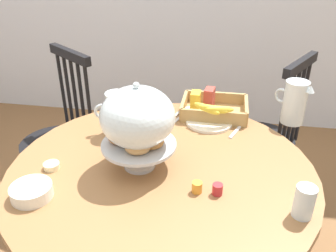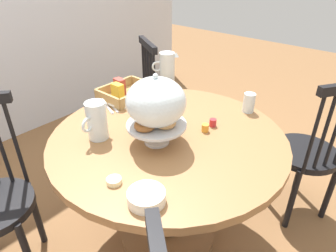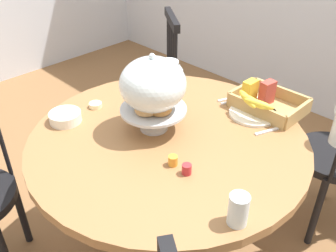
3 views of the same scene
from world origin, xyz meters
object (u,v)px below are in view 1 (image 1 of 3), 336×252
object	(u,v)px
windsor_chair_far_side	(60,143)
pastry_stand_with_dome	(138,120)
cereal_basket	(211,108)
orange_juice_pitcher	(118,115)
windsor_chair_facing_door	(263,141)
milk_pitcher	(294,104)
drinking_glass	(304,202)
dining_table	(162,212)
china_plate_large	(209,122)
butter_dish	(52,166)
cereal_bowl	(32,192)
china_plate_small	(195,113)

from	to	relation	value
windsor_chair_far_side	pastry_stand_with_dome	distance (m)	0.95
cereal_basket	windsor_chair_far_side	bearing A→B (deg)	175.17
orange_juice_pitcher	cereal_basket	xyz separation A→B (m)	(0.40, 0.23, -0.04)
windsor_chair_facing_door	pastry_stand_with_dome	size ratio (longest dim) A/B	2.83
milk_pitcher	drinking_glass	distance (m)	0.65
dining_table	pastry_stand_with_dome	bearing A→B (deg)	-178.86
windsor_chair_far_side	china_plate_large	distance (m)	0.91
dining_table	milk_pitcher	world-z (taller)	milk_pitcher
china_plate_large	dining_table	bearing A→B (deg)	-111.42
orange_juice_pitcher	butter_dish	size ratio (longest dim) A/B	3.14
dining_table	china_plate_large	size ratio (longest dim) A/B	5.31
dining_table	windsor_chair_far_side	distance (m)	0.89
china_plate_large	drinking_glass	bearing A→B (deg)	-60.15
dining_table	pastry_stand_with_dome	size ratio (longest dim) A/B	3.39
pastry_stand_with_dome	drinking_glass	distance (m)	0.61
windsor_chair_far_side	cereal_bowl	world-z (taller)	windsor_chair_far_side
cereal_basket	china_plate_large	bearing A→B (deg)	-92.94
pastry_stand_with_dome	china_plate_small	xyz separation A→B (m)	(0.17, 0.45, -0.18)
milk_pitcher	butter_dish	xyz separation A→B (m)	(-0.94, -0.54, -0.08)
windsor_chair_facing_door	drinking_glass	distance (m)	1.00
windsor_chair_far_side	china_plate_small	world-z (taller)	windsor_chair_far_side
milk_pitcher	cereal_basket	size ratio (longest dim) A/B	0.64
windsor_chair_facing_door	cereal_bowl	distance (m)	1.35
china_plate_large	orange_juice_pitcher	bearing A→B (deg)	-158.58
milk_pitcher	china_plate_large	world-z (taller)	milk_pitcher
windsor_chair_far_side	cereal_basket	bearing A→B (deg)	-4.83
pastry_stand_with_dome	drinking_glass	size ratio (longest dim) A/B	3.13
china_plate_small	china_plate_large	bearing A→B (deg)	-36.93
dining_table	milk_pitcher	xyz separation A→B (m)	(0.53, 0.47, 0.31)
windsor_chair_facing_door	windsor_chair_far_side	xyz separation A→B (m)	(-1.16, -0.21, 0.00)
windsor_chair_facing_door	butter_dish	distance (m)	1.24
orange_juice_pitcher	drinking_glass	size ratio (longest dim) A/B	1.71
cereal_basket	drinking_glass	size ratio (longest dim) A/B	2.87
windsor_chair_facing_door	cereal_basket	size ratio (longest dim) A/B	3.09
pastry_stand_with_dome	orange_juice_pitcher	size ratio (longest dim) A/B	1.83
dining_table	milk_pitcher	bearing A→B (deg)	41.17
cereal_bowl	butter_dish	size ratio (longest dim) A/B	2.33
orange_juice_pitcher	pastry_stand_with_dome	bearing A→B (deg)	-57.48
dining_table	milk_pitcher	distance (m)	0.77
windsor_chair_facing_door	pastry_stand_with_dome	xyz separation A→B (m)	(-0.54, -0.76, 0.48)
cereal_basket	china_plate_small	xyz separation A→B (m)	(-0.08, -0.02, -0.03)
dining_table	china_plate_large	world-z (taller)	china_plate_large
cereal_bowl	dining_table	bearing A→B (deg)	30.98
china_plate_large	drinking_glass	size ratio (longest dim) A/B	2.00
cereal_basket	butter_dish	world-z (taller)	cereal_basket
dining_table	orange_juice_pitcher	xyz separation A→B (m)	(-0.24, 0.24, 0.31)
windsor_chair_facing_door	windsor_chair_far_side	size ratio (longest dim) A/B	1.00
windsor_chair_facing_door	butter_dish	bearing A→B (deg)	-136.43
cereal_basket	cereal_bowl	size ratio (longest dim) A/B	2.26
cereal_basket	butter_dish	bearing A→B (deg)	-136.36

